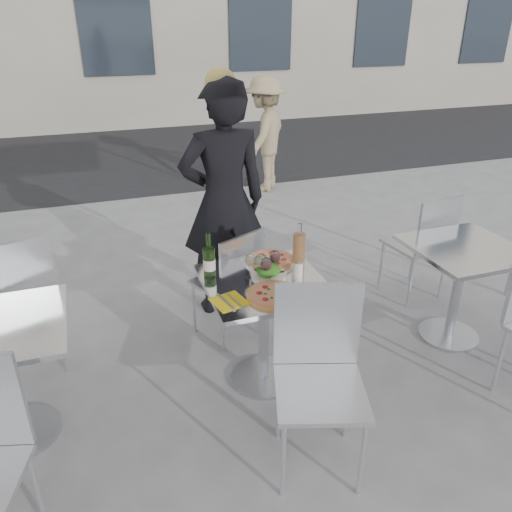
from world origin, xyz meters
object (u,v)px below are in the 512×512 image
object	(u,v)px
chair_far	(233,277)
napkin_right	(318,293)
side_chair_rfar	(425,239)
wine_bottle	(209,261)
sugar_shaker	(298,268)
side_table_right	(460,274)
pedestrian_b	(265,134)
salad_plate	(268,271)
wineglass_red_a	(266,265)
wineglass_red_b	(275,257)
pizza_near	(275,295)
wineglass_white_a	(250,261)
side_table_left	(2,359)
main_table	(264,310)
wineglass_white_b	(260,262)
woman_diner	(224,202)
napkin_left	(229,301)
carafe	(299,249)
chair_near	(319,364)
pizza_far	(271,261)
side_chair_lfar	(15,298)

from	to	relation	value
chair_far	napkin_right	xyz separation A→B (m)	(0.29, -0.77, 0.24)
side_chair_rfar	wine_bottle	distance (m)	1.98
sugar_shaker	chair_far	bearing A→B (deg)	116.85
side_table_right	pedestrian_b	world-z (taller)	pedestrian_b
salad_plate	wineglass_red_a	bearing A→B (deg)	-124.12
wineglass_red_b	pizza_near	bearing A→B (deg)	-110.70
wineglass_white_a	wineglass_red_b	size ratio (longest dim) A/B	1.00
side_table_left	wineglass_white_a	distance (m)	1.48
chair_far	wine_bottle	world-z (taller)	wine_bottle
main_table	napkin_right	size ratio (longest dim) A/B	3.22
napkin_right	side_table_left	bearing A→B (deg)	-166.53
salad_plate	sugar_shaker	size ratio (longest dim) A/B	2.06
salad_plate	sugar_shaker	distance (m)	0.18
wineglass_white_b	pizza_near	bearing A→B (deg)	-88.33
wine_bottle	chair_far	bearing A→B (deg)	55.50
sugar_shaker	woman_diner	bearing A→B (deg)	101.23
sugar_shaker	napkin_left	bearing A→B (deg)	-161.43
side_table_right	napkin_left	xyz separation A→B (m)	(-1.77, -0.16, 0.21)
side_table_left	carafe	size ratio (longest dim) A/B	2.59
chair_far	wineglass_red_a	xyz separation A→B (m)	(0.06, -0.53, 0.34)
chair_near	salad_plate	bearing A→B (deg)	109.27
napkin_left	chair_near	bearing A→B (deg)	-69.91
chair_near	salad_plate	distance (m)	0.73
chair_near	pizza_far	size ratio (longest dim) A/B	2.92
carafe	wineglass_white_a	distance (m)	0.35
sugar_shaker	wineglass_red_a	size ratio (longest dim) A/B	0.68
chair_far	carafe	xyz separation A→B (m)	(0.33, -0.40, 0.35)
side_chair_lfar	salad_plate	xyz separation A→B (m)	(1.51, -0.50, 0.18)
pedestrian_b	wineglass_white_a	size ratio (longest dim) A/B	9.66
pizza_near	chair_far	bearing A→B (deg)	93.22
wineglass_white_a	chair_near	bearing A→B (deg)	-80.62
pedestrian_b	pizza_far	xyz separation A→B (m)	(-1.27, -3.60, 0.01)
woman_diner	side_chair_lfar	bearing A→B (deg)	17.19
pizza_far	side_table_right	bearing A→B (deg)	-8.91
pedestrian_b	side_chair_rfar	bearing A→B (deg)	43.32
carafe	wineglass_red_a	xyz separation A→B (m)	(-0.27, -0.13, -0.01)
wineglass_red_b	napkin_left	bearing A→B (deg)	-147.07
pedestrian_b	wine_bottle	xyz separation A→B (m)	(-1.70, -3.66, 0.10)
pizza_near	wineglass_white_b	bearing A→B (deg)	91.67
wineglass_white_a	wineglass_white_b	world-z (taller)	same
wine_bottle	wineglass_red_a	size ratio (longest dim) A/B	1.87
pedestrian_b	wineglass_white_b	size ratio (longest dim) A/B	9.66
side_table_right	pedestrian_b	bearing A→B (deg)	91.49
side_table_right	side_chair_rfar	world-z (taller)	side_chair_rfar
side_table_right	chair_far	size ratio (longest dim) A/B	0.86
side_table_left	wineglass_white_a	world-z (taller)	wineglass_white_a
wineglass_white_b	napkin_right	size ratio (longest dim) A/B	0.68
side_chair_lfar	pizza_near	world-z (taller)	side_chair_lfar
chair_far	pizza_near	size ratio (longest dim) A/B	2.65
wineglass_white_a	wineglass_white_b	xyz separation A→B (m)	(0.05, -0.03, 0.00)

